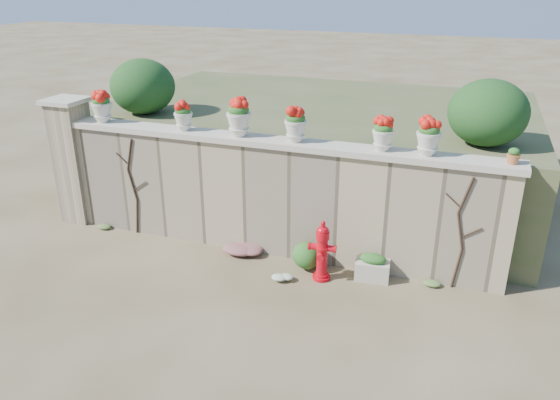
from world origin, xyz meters
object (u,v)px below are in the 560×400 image
at_px(fire_hydrant, 322,251).
at_px(urn_pot_0, 102,107).
at_px(terracotta_pot, 513,157).
at_px(planter_box, 372,268).

height_order(fire_hydrant, urn_pot_0, urn_pot_0).
bearing_deg(terracotta_pot, planter_box, -167.80).
relative_size(fire_hydrant, urn_pot_0, 1.79).
height_order(fire_hydrant, planter_box, fire_hydrant).
height_order(fire_hydrant, terracotta_pot, terracotta_pot).
relative_size(fire_hydrant, planter_box, 1.77).
bearing_deg(urn_pot_0, terracotta_pot, 0.00).
xyz_separation_m(urn_pot_0, terracotta_pot, (7.13, 0.00, -0.18)).
relative_size(planter_box, terracotta_pot, 2.52).
bearing_deg(terracotta_pot, fire_hydrant, -165.69).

